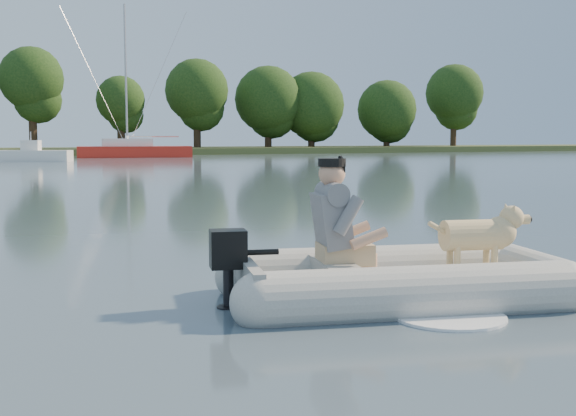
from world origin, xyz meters
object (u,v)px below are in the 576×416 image
sailboat (133,151)px  motorboat (34,147)px  man (334,216)px  dog (472,240)px  dinghy (409,235)px

sailboat → motorboat: bearing=-129.4°
sailboat → man: bearing=-92.1°
dog → sailboat: sailboat is taller
man → dog: (1.36, -0.34, -0.27)m
dog → sailboat: 51.35m
man → dog: bearing=-0.0°
dog → sailboat: (8.74, 50.60, -0.02)m
man → sailboat: (10.10, 50.26, -0.29)m
motorboat → dog: bearing=-68.5°
dinghy → dog: 0.68m
man → sailboat: size_ratio=0.09×
man → motorboat: (1.98, 43.12, 0.10)m
motorboat → sailboat: 10.82m
motorboat → man: bearing=-70.3°
motorboat → sailboat: size_ratio=0.40×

